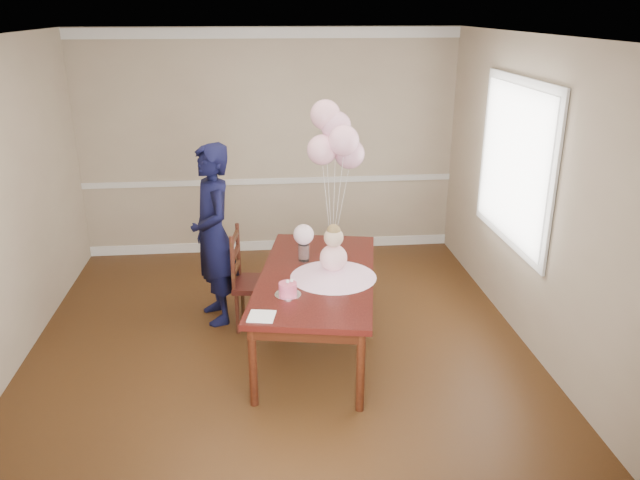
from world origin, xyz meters
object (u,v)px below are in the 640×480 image
Objects in this scene: dining_table_top at (317,277)px; woman at (213,235)px; birthday_cake at (288,289)px; dining_chair_seat at (257,284)px.

woman is (-0.92, 0.69, 0.17)m from dining_table_top.
dining_table_top is 13.33× the size of birthday_cake.
dining_chair_seat is at bearing 105.82° from birthday_cake.
dining_table_top is 0.78m from dining_chair_seat.
woman reaches higher than dining_table_top.
woman is at bearing 121.04° from birthday_cake.
woman is at bearing 154.00° from dining_table_top.
dining_table_top is at bearing 35.35° from woman.
birthday_cake is 1.00m from dining_chair_seat.
birthday_cake is at bearing -67.00° from dining_chair_seat.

